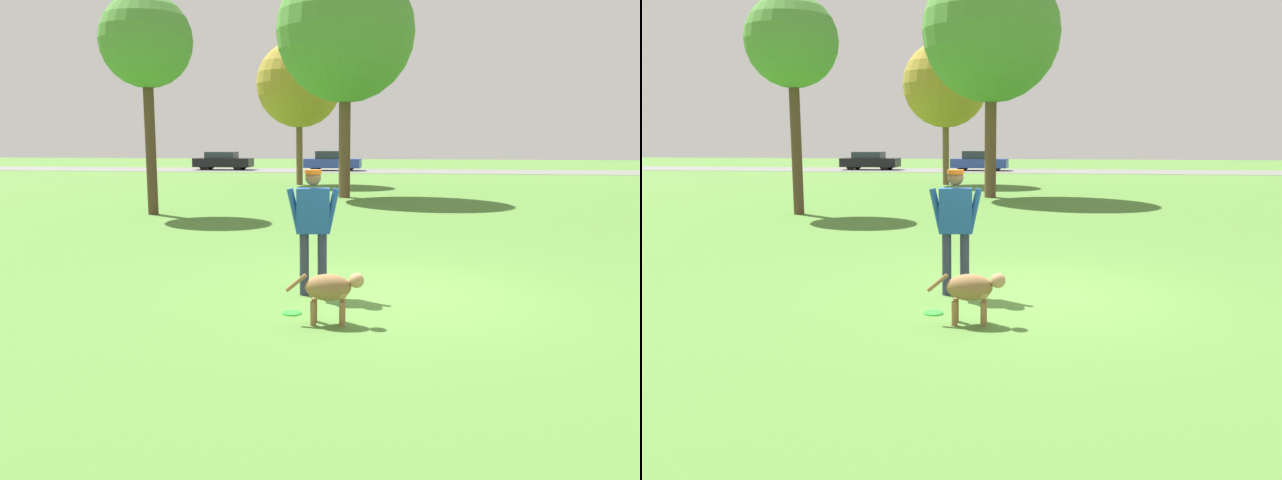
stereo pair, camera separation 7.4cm
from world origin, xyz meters
TOP-DOWN VIEW (x-y plane):
  - ground_plane at (0.00, 0.00)m, footprint 120.00×120.00m
  - far_road_strip at (0.00, 34.49)m, footprint 120.00×6.00m
  - person at (-1.06, -0.20)m, footprint 0.74×0.28m
  - dog at (-0.64, -1.55)m, footprint 0.94×0.35m
  - frisbee at (-1.19, -1.19)m, footprint 0.24×0.24m
  - tree_near_left at (-7.12, 8.60)m, footprint 2.61×2.61m
  - tree_mid_center at (-2.12, 14.72)m, footprint 5.05×5.05m
  - tree_far_left at (-4.91, 20.97)m, footprint 4.02×4.02m
  - parked_car_black at (-12.77, 34.53)m, footprint 4.06×1.78m
  - parked_car_blue at (-4.95, 34.58)m, footprint 3.92×1.80m

SIDE VIEW (x-z plane):
  - ground_plane at x=0.00m, z-range 0.00..0.00m
  - far_road_strip at x=0.00m, z-range 0.00..0.01m
  - frisbee at x=-1.19m, z-range 0.00..0.02m
  - dog at x=-0.64m, z-range 0.11..0.74m
  - parked_car_black at x=-12.77m, z-range 0.00..1.28m
  - parked_car_blue at x=-4.95m, z-range -0.02..1.34m
  - person at x=-1.06m, z-range 0.18..1.94m
  - tree_far_left at x=-4.91m, z-range 1.34..8.07m
  - tree_near_left at x=-7.12m, z-range 1.74..7.95m
  - tree_mid_center at x=-2.12m, z-range 1.72..10.26m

